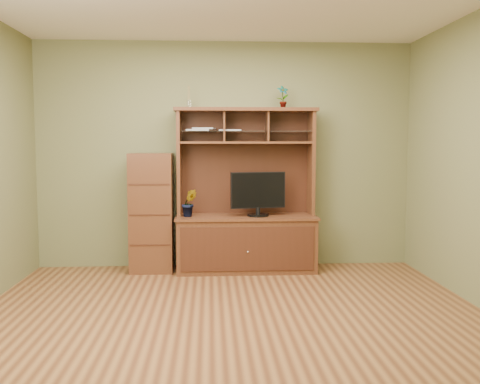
{
  "coord_description": "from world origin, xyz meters",
  "views": [
    {
      "loc": [
        -0.19,
        -4.47,
        1.49
      ],
      "look_at": [
        0.13,
        1.2,
        0.97
      ],
      "focal_mm": 40.0,
      "sensor_mm": 36.0,
      "label": 1
    }
  ],
  "objects": [
    {
      "name": "monitor",
      "position": [
        0.37,
        1.65,
        0.92
      ],
      "size": [
        0.65,
        0.25,
        0.51
      ],
      "rotation": [
        0.0,
        0.0,
        0.19
      ],
      "color": "black",
      "rests_on": "media_hutch"
    },
    {
      "name": "top_plant",
      "position": [
        0.67,
        1.8,
        2.03
      ],
      "size": [
        0.16,
        0.13,
        0.27
      ],
      "primitive_type": "imported",
      "rotation": [
        0.0,
        0.0,
        0.25
      ],
      "color": "#2E6322",
      "rests_on": "media_hutch"
    },
    {
      "name": "reed_diffuser",
      "position": [
        -0.43,
        1.8,
        2.0
      ],
      "size": [
        0.05,
        0.05,
        0.25
      ],
      "color": "silver",
      "rests_on": "media_hutch"
    },
    {
      "name": "magazines",
      "position": [
        -0.18,
        1.8,
        1.65
      ],
      "size": [
        0.65,
        0.23,
        0.04
      ],
      "color": "#AAAAAF",
      "rests_on": "media_hutch"
    },
    {
      "name": "media_hutch",
      "position": [
        0.23,
        1.73,
        0.52
      ],
      "size": [
        1.66,
        0.61,
        1.9
      ],
      "color": "#432013",
      "rests_on": "room"
    },
    {
      "name": "side_cabinet",
      "position": [
        -0.87,
        1.76,
        0.69
      ],
      "size": [
        0.49,
        0.45,
        1.38
      ],
      "color": "#432013",
      "rests_on": "room"
    },
    {
      "name": "orchid_plant",
      "position": [
        -0.43,
        1.65,
        0.81
      ],
      "size": [
        0.2,
        0.17,
        0.32
      ],
      "primitive_type": "imported",
      "rotation": [
        0.0,
        0.0,
        0.16
      ],
      "color": "#26571D",
      "rests_on": "media_hutch"
    },
    {
      "name": "room",
      "position": [
        0.0,
        0.0,
        1.35
      ],
      "size": [
        4.54,
        4.04,
        2.74
      ],
      "color": "#562E18",
      "rests_on": "ground"
    }
  ]
}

